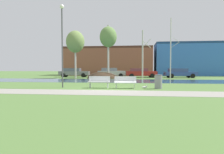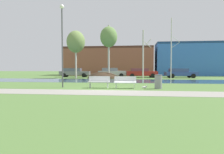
{
  "view_description": "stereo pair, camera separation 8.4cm",
  "coord_description": "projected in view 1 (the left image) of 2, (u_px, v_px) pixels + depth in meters",
  "views": [
    {
      "loc": [
        1.82,
        -14.32,
        1.5
      ],
      "look_at": [
        -0.11,
        1.53,
        0.78
      ],
      "focal_mm": 33.1,
      "sensor_mm": 36.0,
      "label": 1
    },
    {
      "loc": [
        1.91,
        -14.31,
        1.5
      ],
      "look_at": [
        -0.11,
        1.53,
        0.78
      ],
      "focal_mm": 33.1,
      "sensor_mm": 36.0,
      "label": 2
    }
  ],
  "objects": [
    {
      "name": "birch_center",
      "position": [
        171.0,
        48.0,
        27.83
      ],
      "size": [
        1.17,
        2.17,
        8.19
      ],
      "color": "beige",
      "rests_on": "ground"
    },
    {
      "name": "birch_center_left",
      "position": [
        143.0,
        54.0,
        28.9
      ],
      "size": [
        1.26,
        2.26,
        6.74
      ],
      "color": "beige",
      "rests_on": "ground"
    },
    {
      "name": "seagull",
      "position": [
        145.0,
        87.0,
        14.56
      ],
      "size": [
        0.42,
        0.15,
        0.25
      ],
      "color": "white",
      "rests_on": "ground"
    },
    {
      "name": "parked_hatch_third_red",
      "position": [
        141.0,
        73.0,
        31.44
      ],
      "size": [
        4.76,
        2.43,
        1.41
      ],
      "color": "maroon",
      "rests_on": "ground"
    },
    {
      "name": "river_band",
      "position": [
        121.0,
        81.0,
        23.57
      ],
      "size": [
        80.0,
        6.58,
        0.01
      ],
      "primitive_type": "cube",
      "color": "#33516B",
      "rests_on": "ground"
    },
    {
      "name": "soil_mound",
      "position": [
        102.0,
        78.0,
        28.85
      ],
      "size": [
        4.26,
        2.98,
        1.79
      ],
      "primitive_type": "ellipsoid",
      "color": "#423021",
      "rests_on": "ground"
    },
    {
      "name": "paved_path_strip",
      "position": [
        106.0,
        93.0,
        12.4
      ],
      "size": [
        60.0,
        2.57,
        0.01
      ],
      "primitive_type": "cube",
      "color": "gray",
      "rests_on": "ground"
    },
    {
      "name": "trash_bin",
      "position": [
        158.0,
        81.0,
        14.64
      ],
      "size": [
        0.55,
        0.55,
        1.0
      ],
      "color": "gray",
      "rests_on": "ground"
    },
    {
      "name": "birch_left",
      "position": [
        108.0,
        37.0,
        28.35
      ],
      "size": [
        2.35,
        2.35,
        7.34
      ],
      "color": "#BCB7A8",
      "rests_on": "ground"
    },
    {
      "name": "birch_far_left",
      "position": [
        75.0,
        42.0,
        28.87
      ],
      "size": [
        2.57,
        2.57,
        6.67
      ],
      "color": "beige",
      "rests_on": "ground"
    },
    {
      "name": "building_brick_low",
      "position": [
        109.0,
        61.0,
        41.55
      ],
      "size": [
        17.03,
        6.58,
        5.54
      ],
      "color": "brown",
      "rests_on": "ground"
    },
    {
      "name": "bench_right",
      "position": [
        125.0,
        82.0,
        15.01
      ],
      "size": [
        1.61,
        0.59,
        0.87
      ],
      "color": "silver",
      "rests_on": "ground"
    },
    {
      "name": "streetlamp",
      "position": [
        62.0,
        34.0,
        15.46
      ],
      "size": [
        0.32,
        0.32,
        6.22
      ],
      "color": "#4C4C51",
      "rests_on": "ground"
    },
    {
      "name": "parked_wagon_fourth_blue",
      "position": [
        180.0,
        73.0,
        30.5
      ],
      "size": [
        4.72,
        2.36,
        1.39
      ],
      "color": "#2D4793",
      "rests_on": "ground"
    },
    {
      "name": "building_blue_store",
      "position": [
        197.0,
        59.0,
        39.44
      ],
      "size": [
        15.78,
        6.16,
        6.21
      ],
      "color": "#3870C6",
      "rests_on": "ground"
    },
    {
      "name": "parked_sedan_second_silver",
      "position": [
        111.0,
        72.0,
        32.19
      ],
      "size": [
        4.43,
        2.24,
        1.46
      ],
      "color": "#B2B5BC",
      "rests_on": "ground"
    },
    {
      "name": "parked_van_nearest_grey",
      "position": [
        74.0,
        72.0,
        33.0
      ],
      "size": [
        4.89,
        2.37,
        1.42
      ],
      "color": "slate",
      "rests_on": "ground"
    },
    {
      "name": "bench_left",
      "position": [
        99.0,
        82.0,
        15.24
      ],
      "size": [
        1.61,
        0.59,
        0.87
      ],
      "color": "silver",
      "rests_on": "ground"
    },
    {
      "name": "ground_plane",
      "position": [
        122.0,
        80.0,
        24.41
      ],
      "size": [
        120.0,
        120.0,
        0.0
      ],
      "primitive_type": "plane",
      "color": "#517538"
    }
  ]
}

